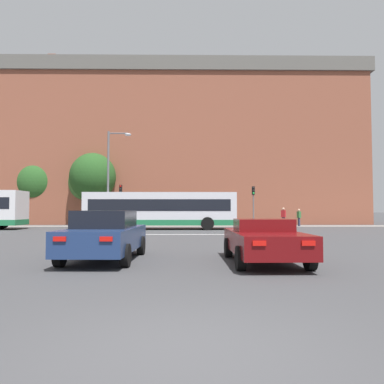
# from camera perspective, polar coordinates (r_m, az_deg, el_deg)

# --- Properties ---
(ground_plane) EXTENTS (400.00, 400.00, 0.00)m
(ground_plane) POSITION_cam_1_polar(r_m,az_deg,el_deg) (4.51, -0.92, -22.99)
(ground_plane) COLOR #3D3D3F
(stop_line_strip) EXTENTS (9.78, 0.30, 0.01)m
(stop_line_strip) POSITION_cam_1_polar(r_m,az_deg,el_deg) (23.72, -0.75, -6.48)
(stop_line_strip) COLOR silver
(stop_line_strip) RESTS_ON ground_plane
(far_pavement) EXTENTS (70.86, 2.50, 0.01)m
(far_pavement) POSITION_cam_1_polar(r_m,az_deg,el_deg) (35.65, -0.74, -5.21)
(far_pavement) COLOR gray
(far_pavement) RESTS_ON ground_plane
(brick_civic_building) EXTENTS (41.39, 12.27, 19.54)m
(brick_civic_building) POSITION_cam_1_polar(r_m,az_deg,el_deg) (45.18, -1.88, 6.69)
(brick_civic_building) COLOR brown
(brick_civic_building) RESTS_ON ground_plane
(car_saloon_left) EXTENTS (2.10, 4.68, 1.54)m
(car_saloon_left) POSITION_cam_1_polar(r_m,az_deg,el_deg) (11.98, -13.05, -6.38)
(car_saloon_left) COLOR navy
(car_saloon_left) RESTS_ON ground_plane
(car_roadster_right) EXTENTS (2.04, 4.43, 1.29)m
(car_roadster_right) POSITION_cam_1_polar(r_m,az_deg,el_deg) (11.27, 10.91, -7.23)
(car_roadster_right) COLOR #600C0F
(car_roadster_right) RESTS_ON ground_plane
(bus_crossing_lead) EXTENTS (11.89, 2.71, 2.91)m
(bus_crossing_lead) POSITION_cam_1_polar(r_m,az_deg,el_deg) (29.94, -4.81, -2.70)
(bus_crossing_lead) COLOR silver
(bus_crossing_lead) RESTS_ON ground_plane
(traffic_light_far_right) EXTENTS (0.26, 0.31, 3.77)m
(traffic_light_far_right) POSITION_cam_1_polar(r_m,az_deg,el_deg) (35.81, 9.34, -1.08)
(traffic_light_far_right) COLOR slate
(traffic_light_far_right) RESTS_ON ground_plane
(traffic_light_far_left) EXTENTS (0.26, 0.31, 3.88)m
(traffic_light_far_left) POSITION_cam_1_polar(r_m,az_deg,el_deg) (35.45, -10.84, -0.94)
(traffic_light_far_left) COLOR slate
(traffic_light_far_left) RESTS_ON ground_plane
(street_lamp_junction) EXTENTS (1.84, 0.36, 7.64)m
(street_lamp_junction) POSITION_cam_1_polar(r_m,az_deg,el_deg) (29.60, -12.12, 3.25)
(street_lamp_junction) COLOR slate
(street_lamp_junction) RESTS_ON ground_plane
(pedestrian_waiting) EXTENTS (0.43, 0.44, 1.56)m
(pedestrian_waiting) POSITION_cam_1_polar(r_m,az_deg,el_deg) (35.85, -11.12, -3.71)
(pedestrian_waiting) COLOR #333851
(pedestrian_waiting) RESTS_ON ground_plane
(pedestrian_walking_east) EXTENTS (0.32, 0.45, 1.64)m
(pedestrian_walking_east) POSITION_cam_1_polar(r_m,az_deg,el_deg) (36.82, 15.98, -3.55)
(pedestrian_walking_east) COLOR #333851
(pedestrian_walking_east) RESTS_ON ground_plane
(pedestrian_walking_west) EXTENTS (0.44, 0.44, 1.76)m
(pedestrian_walking_west) POSITION_cam_1_polar(r_m,az_deg,el_deg) (36.34, 13.76, -3.45)
(pedestrian_walking_west) COLOR #333851
(pedestrian_walking_west) RESTS_ON ground_plane
(tree_by_building) EXTENTS (3.90, 3.90, 6.45)m
(tree_by_building) POSITION_cam_1_polar(r_m,az_deg,el_deg) (40.97, -15.66, 1.35)
(tree_by_building) COLOR #4C3823
(tree_by_building) RESTS_ON ground_plane
(tree_kerbside) EXTENTS (4.62, 4.62, 7.30)m
(tree_kerbside) POSITION_cam_1_polar(r_m,az_deg,el_deg) (39.14, -14.88, 2.22)
(tree_kerbside) COLOR #4C3823
(tree_kerbside) RESTS_ON ground_plane
(tree_distant) EXTENTS (5.10, 5.10, 7.15)m
(tree_distant) POSITION_cam_1_polar(r_m,az_deg,el_deg) (43.80, -22.18, 1.29)
(tree_distant) COLOR #4C3823
(tree_distant) RESTS_ON ground_plane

